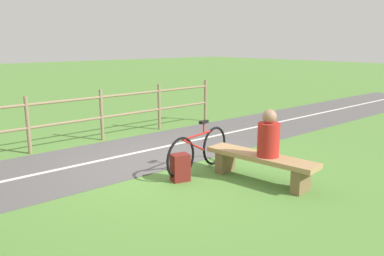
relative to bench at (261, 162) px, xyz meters
name	(u,v)px	position (x,y,z in m)	size (l,w,h in m)	color
ground_plane	(164,164)	(1.81, 0.67, -0.33)	(80.00, 80.00, 0.00)	#548438
bench	(261,162)	(0.00, 0.00, 0.00)	(2.01, 0.69, 0.46)	#A88456
person_seated	(269,136)	(-0.13, -0.02, 0.47)	(0.40, 0.40, 0.78)	#B2231E
bicycle	(199,151)	(1.07, 0.44, 0.06)	(0.40, 1.73, 0.92)	black
backpack	(180,168)	(0.91, 1.01, -0.10)	(0.32, 0.34, 0.47)	maroon
fence_roadside	(67,115)	(4.28, 1.50, 0.39)	(0.32, 8.71, 1.22)	#847051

